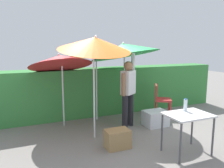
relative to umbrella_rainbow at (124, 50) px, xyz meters
The scene contains 12 objects.
ground_plane 2.23m from the umbrella_rainbow, 121.99° to the right, with size 24.00×24.00×0.00m, color gray.
hedge_row 1.52m from the umbrella_rainbow, 134.20° to the left, with size 8.00×0.70×1.32m, color #38843D.
umbrella_rainbow is the anchor object (origin of this frame).
umbrella_orange 1.68m from the umbrella_rainbow, behind, with size 1.50×1.50×1.96m.
umbrella_yellow 0.75m from the umbrella_rainbow, behind, with size 1.46×1.45×2.16m.
umbrella_navy 1.52m from the umbrella_rainbow, 139.13° to the right, with size 1.50×1.52×2.27m.
person_vendor 1.17m from the umbrella_rainbow, 107.40° to the right, with size 0.51×0.38×1.88m.
chair_plastic 1.70m from the umbrella_rainbow, 14.06° to the right, with size 0.61×0.61×0.89m.
cooler_box 1.93m from the umbrella_rainbow, 62.89° to the right, with size 0.56×0.44×0.37m, color silver.
crate_cardboard 2.51m from the umbrella_rainbow, 119.39° to the right, with size 0.47×0.32×0.36m, color #9E7A4C.
folding_table 2.62m from the umbrella_rainbow, 86.32° to the right, with size 0.80×0.60×0.75m.
bottle_water 2.39m from the umbrella_rainbow, 83.92° to the right, with size 0.07×0.07×0.24m.
Camera 1 is at (-1.98, -4.33, 1.96)m, focal length 36.28 mm.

